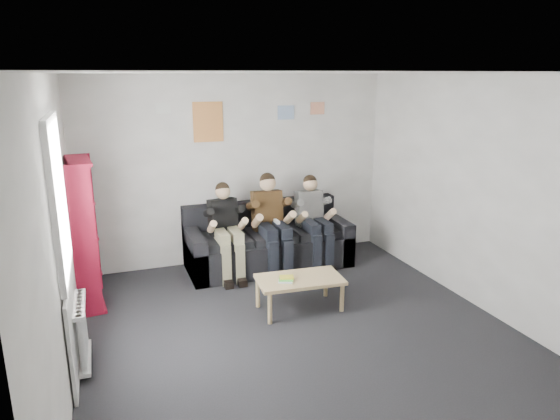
% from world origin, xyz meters
% --- Properties ---
extents(room_shell, '(5.00, 5.00, 5.00)m').
position_xyz_m(room_shell, '(0.00, 0.00, 1.35)').
color(room_shell, black).
rests_on(room_shell, ground).
extents(sofa, '(2.31, 0.94, 0.89)m').
position_xyz_m(sofa, '(0.31, 2.06, 0.32)').
color(sofa, black).
rests_on(sofa, ground).
extents(bookshelf, '(0.26, 0.79, 1.77)m').
position_xyz_m(bookshelf, '(-2.09, 1.62, 0.88)').
color(bookshelf, maroon).
rests_on(bookshelf, ground).
extents(coffee_table, '(0.99, 0.54, 0.40)m').
position_xyz_m(coffee_table, '(0.21, 0.59, 0.35)').
color(coffee_table, tan).
rests_on(coffee_table, ground).
extents(game_cases, '(0.20, 0.17, 0.04)m').
position_xyz_m(game_cases, '(0.03, 0.57, 0.41)').
color(game_cases, silver).
rests_on(game_cases, coffee_table).
extents(person_left, '(0.37, 0.79, 1.28)m').
position_xyz_m(person_left, '(-0.33, 1.86, 0.65)').
color(person_left, black).
rests_on(person_left, sofa).
extents(person_middle, '(0.41, 0.88, 1.37)m').
position_xyz_m(person_middle, '(0.31, 1.86, 0.69)').
color(person_middle, '#533A1B').
rests_on(person_middle, sofa).
extents(person_right, '(0.38, 0.81, 1.30)m').
position_xyz_m(person_right, '(0.95, 1.86, 0.66)').
color(person_right, silver).
rests_on(person_right, sofa).
extents(radiator, '(0.10, 0.64, 0.60)m').
position_xyz_m(radiator, '(-2.15, 0.20, 0.35)').
color(radiator, silver).
rests_on(radiator, ground).
extents(window, '(0.05, 1.30, 2.36)m').
position_xyz_m(window, '(-2.22, 0.20, 1.03)').
color(window, white).
rests_on(window, room_shell).
extents(poster_large, '(0.42, 0.01, 0.55)m').
position_xyz_m(poster_large, '(-0.40, 2.49, 2.05)').
color(poster_large, gold).
rests_on(poster_large, room_shell).
extents(poster_blue, '(0.25, 0.01, 0.20)m').
position_xyz_m(poster_blue, '(0.75, 2.49, 2.15)').
color(poster_blue, '#3D80D2').
rests_on(poster_blue, room_shell).
extents(poster_pink, '(0.22, 0.01, 0.18)m').
position_xyz_m(poster_pink, '(1.25, 2.49, 2.20)').
color(poster_pink, '#C13C85').
rests_on(poster_pink, room_shell).
extents(poster_sign, '(0.20, 0.01, 0.14)m').
position_xyz_m(poster_sign, '(-1.00, 2.49, 2.25)').
color(poster_sign, white).
rests_on(poster_sign, room_shell).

